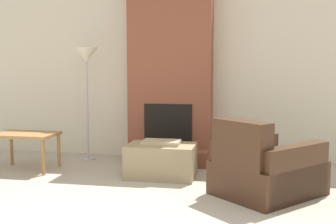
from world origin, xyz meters
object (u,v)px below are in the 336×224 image
at_px(ottoman, 161,160).
at_px(floor_lamp_left, 86,61).
at_px(armchair, 263,172).
at_px(side_table, 26,138).

relative_size(ottoman, floor_lamp_left, 0.51).
bearing_deg(floor_lamp_left, armchair, -27.82).
relative_size(ottoman, armchair, 0.63).
distance_m(ottoman, side_table, 1.84).
bearing_deg(side_table, ottoman, -0.85).
bearing_deg(side_table, floor_lamp_left, 53.20).
relative_size(side_table, floor_lamp_left, 0.48).
bearing_deg(armchair, floor_lamp_left, 14.53).
height_order(ottoman, side_table, side_table).
xyz_separation_m(ottoman, floor_lamp_left, (-1.27, 0.78, 1.23)).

